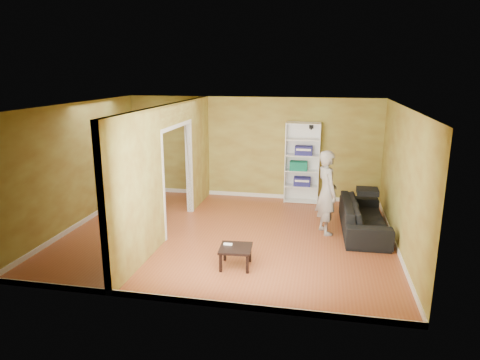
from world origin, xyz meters
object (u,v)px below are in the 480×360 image
(sofa, at_px, (364,212))
(bookshelf, at_px, (302,162))
(chair_near, at_px, (123,194))
(chair_left, at_px, (107,187))
(dining_table, at_px, (134,180))
(chair_far, at_px, (148,183))
(person, at_px, (327,185))
(coffee_table, at_px, (236,250))

(sofa, height_order, bookshelf, bookshelf)
(sofa, xyz_separation_m, chair_near, (-5.37, 0.11, 0.05))
(chair_left, bearing_deg, bookshelf, 109.72)
(dining_table, bearing_deg, chair_near, -90.66)
(bookshelf, bearing_deg, chair_left, -165.52)
(sofa, relative_size, bookshelf, 1.10)
(dining_table, distance_m, chair_left, 0.76)
(sofa, relative_size, chair_far, 2.54)
(dining_table, xyz_separation_m, chair_near, (-0.01, -0.58, -0.20))
(sofa, relative_size, dining_table, 1.85)
(dining_table, bearing_deg, chair_far, 83.33)
(sofa, distance_m, person, 0.99)
(chair_near, bearing_deg, coffee_table, -59.78)
(coffee_table, bearing_deg, chair_far, 131.29)
(dining_table, relative_size, chair_far, 1.37)
(person, bearing_deg, coffee_table, 119.22)
(chair_near, relative_size, chair_far, 1.08)
(sofa, bearing_deg, dining_table, 80.95)
(dining_table, relative_size, chair_left, 1.36)
(person, relative_size, dining_table, 1.68)
(sofa, height_order, chair_far, chair_far)
(chair_far, bearing_deg, bookshelf, 167.10)
(sofa, xyz_separation_m, dining_table, (-5.36, 0.70, 0.25))
(dining_table, height_order, chair_left, chair_left)
(sofa, height_order, chair_near, chair_near)
(bookshelf, distance_m, dining_table, 4.17)
(sofa, xyz_separation_m, person, (-0.77, -0.21, 0.58))
(person, height_order, coffee_table, person)
(bookshelf, distance_m, chair_near, 4.41)
(chair_left, xyz_separation_m, chair_far, (0.80, 0.63, -0.01))
(coffee_table, height_order, chair_near, chair_near)
(chair_near, bearing_deg, person, -28.18)
(bookshelf, relative_size, chair_near, 2.13)
(bookshelf, distance_m, chair_far, 3.99)
(coffee_table, relative_size, chair_far, 0.61)
(chair_left, bearing_deg, person, 85.47)
(sofa, height_order, person, person)
(coffee_table, xyz_separation_m, chair_left, (-3.83, 2.82, 0.14))
(person, bearing_deg, sofa, -97.75)
(sofa, xyz_separation_m, chair_far, (-5.29, 1.34, 0.01))
(chair_left, height_order, chair_near, chair_near)
(sofa, xyz_separation_m, chair_left, (-6.09, 0.71, 0.02))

